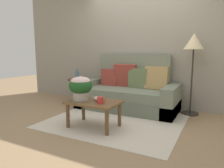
# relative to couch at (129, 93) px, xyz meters

# --- Properties ---
(ground_plane) EXTENTS (14.00, 14.00, 0.00)m
(ground_plane) POSITION_rel_couch_xyz_m (0.11, -0.84, -0.34)
(ground_plane) COLOR #997A56
(wall_back) EXTENTS (6.40, 0.12, 2.78)m
(wall_back) POSITION_rel_couch_xyz_m (0.11, 0.48, 1.05)
(wall_back) COLOR gray
(wall_back) RESTS_ON ground
(area_rug) EXTENTS (2.20, 1.89, 0.01)m
(area_rug) POSITION_rel_couch_xyz_m (0.11, -0.85, -0.33)
(area_rug) COLOR beige
(area_rug) RESTS_ON ground
(couch) EXTENTS (2.03, 0.92, 1.13)m
(couch) POSITION_rel_couch_xyz_m (0.00, 0.00, 0.00)
(couch) COLOR #626B59
(couch) RESTS_ON ground
(coffee_table) EXTENTS (0.81, 0.54, 0.42)m
(coffee_table) POSITION_rel_couch_xyz_m (-0.06, -1.27, 0.01)
(coffee_table) COLOR brown
(coffee_table) RESTS_ON ground
(side_table) EXTENTS (0.45, 0.45, 0.55)m
(side_table) POSITION_rel_couch_xyz_m (-1.34, 0.02, 0.04)
(side_table) COLOR #4C331E
(side_table) RESTS_ON ground
(floor_lamp) EXTENTS (0.36, 0.36, 1.52)m
(floor_lamp) POSITION_rel_couch_xyz_m (1.21, 0.17, 0.93)
(floor_lamp) COLOR #2D2823
(floor_lamp) RESTS_ON ground
(potted_plant) EXTENTS (0.37, 0.37, 0.38)m
(potted_plant) POSITION_rel_couch_xyz_m (-0.29, -1.29, 0.31)
(potted_plant) COLOR #B7B2A8
(potted_plant) RESTS_ON coffee_table
(coffee_mug) EXTENTS (0.14, 0.09, 0.10)m
(coffee_mug) POSITION_rel_couch_xyz_m (0.10, -1.34, 0.14)
(coffee_mug) COLOR red
(coffee_mug) RESTS_ON coffee_table
(snack_bowl) EXTENTS (0.14, 0.14, 0.07)m
(snack_bowl) POSITION_rel_couch_xyz_m (-0.02, -1.21, 0.12)
(snack_bowl) COLOR silver
(snack_bowl) RESTS_ON coffee_table
(table_vase) EXTENTS (0.09, 0.09, 0.25)m
(table_vase) POSITION_rel_couch_xyz_m (-1.33, 0.01, 0.31)
(table_vase) COLOR slate
(table_vase) RESTS_ON side_table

